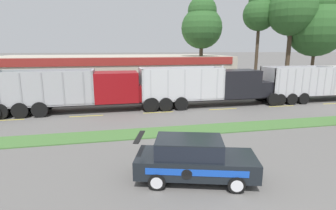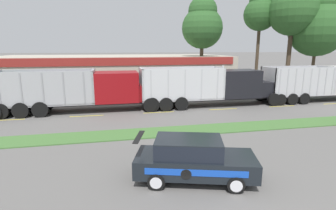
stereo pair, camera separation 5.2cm
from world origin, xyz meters
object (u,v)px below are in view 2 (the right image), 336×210
(dump_truck_mid, at_px, (225,87))
(dump_truck_trail, at_px, (99,91))
(traffic_cone, at_px, (184,157))
(dump_truck_lead, at_px, (329,83))
(rally_car, at_px, (193,159))

(dump_truck_mid, bearing_deg, dump_truck_trail, 179.16)
(traffic_cone, bearing_deg, dump_truck_trail, 110.15)
(dump_truck_lead, bearing_deg, rally_car, -144.43)
(dump_truck_lead, bearing_deg, dump_truck_trail, 179.92)
(rally_car, bearing_deg, dump_truck_trail, 107.73)
(rally_car, bearing_deg, dump_truck_mid, 61.62)
(dump_truck_mid, distance_m, rally_car, 13.94)
(dump_truck_mid, bearing_deg, dump_truck_lead, 0.68)
(dump_truck_lead, height_order, dump_truck_mid, dump_truck_mid)
(dump_truck_mid, distance_m, dump_truck_trail, 10.58)
(dump_truck_mid, height_order, rally_car, dump_truck_mid)
(dump_truck_lead, distance_m, dump_truck_trail, 21.26)
(dump_truck_lead, height_order, dump_truck_trail, dump_truck_lead)
(dump_truck_lead, height_order, traffic_cone, dump_truck_lead)
(dump_truck_trail, relative_size, rally_car, 2.61)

